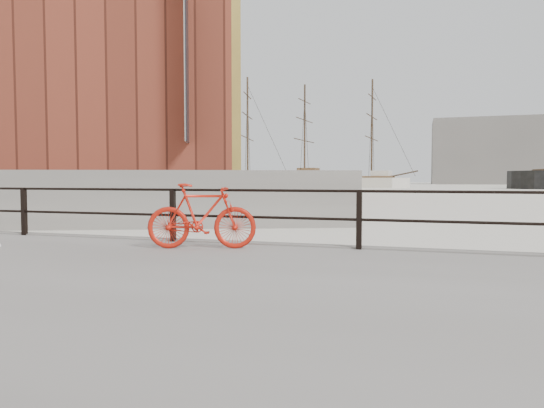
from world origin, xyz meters
The scene contains 15 objects.
ground centered at (0.00, 0.00, 0.00)m, with size 400.00×400.00×0.00m, color white.
promenade centered at (0.00, -4.00, 0.17)m, with size 36.00×8.00×0.35m, color gray.
far_quay centered at (-40.00, 72.00, 0.90)m, with size 24.00×150.00×1.80m, color gray.
guardrail centered at (0.00, -0.15, 0.85)m, with size 28.00×0.10×1.00m, color black, non-canonical shape.
bicycle centered at (-2.56, -0.86, 0.90)m, with size 1.84×0.27×1.11m, color red.
schooner_mid centered at (-13.34, 77.93, 0.00)m, with size 26.96×11.41×19.57m, color beige, non-canonical shape.
schooner_left centered at (-33.21, 68.78, 0.00)m, with size 25.99×11.81×19.58m, color beige, non-canonical shape.
workboat_near centered at (-29.89, 31.51, 0.00)m, with size 11.26×3.75×7.00m, color black, non-canonical shape.
workboat_far centered at (-28.38, 42.86, 0.00)m, with size 10.99×3.80×7.00m, color black, non-canonical shape.
apartment_terracotta centered at (-21.25, 20.26, 11.90)m, with size 20.00×15.00×20.20m, color maroon.
apartment_mustard centered at (-29.49, 40.65, 12.90)m, with size 22.00×15.00×22.20m, color gold.
apartment_cream centered at (-38.11, 61.98, 12.40)m, with size 20.00×15.00×21.20m, color beige.
apartment_grey centered at (-46.35, 82.38, 13.40)m, with size 22.00×15.00×23.20m, color #ADADA8.
apartment_brick centered at (-54.97, 103.70, 12.40)m, with size 24.00×15.00×21.20m, color maroon.
industrial_west centered at (20.00, 140.00, 9.00)m, with size 32.00×18.00×18.00m, color gray.
Camera 1 is at (0.98, -8.33, 1.54)m, focal length 32.00 mm.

